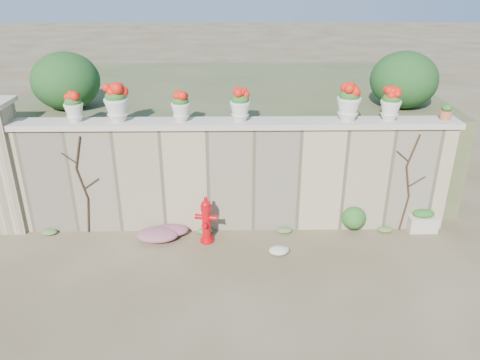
{
  "coord_description": "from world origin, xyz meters",
  "views": [
    {
      "loc": [
        0.04,
        -6.11,
        4.51
      ],
      "look_at": [
        0.16,
        1.4,
        1.14
      ],
      "focal_mm": 35.0,
      "sensor_mm": 36.0,
      "label": 1
    }
  ],
  "objects_px": {
    "urn_pot_0": "(74,107)",
    "terracotta_pot": "(446,113)",
    "fire_hydrant": "(206,220)",
    "planter_box": "(422,221)"
  },
  "relations": [
    {
      "from": "fire_hydrant",
      "to": "planter_box",
      "type": "relative_size",
      "value": 1.7
    },
    {
      "from": "terracotta_pot",
      "to": "fire_hydrant",
      "type": "bearing_deg",
      "value": -172.08
    },
    {
      "from": "fire_hydrant",
      "to": "planter_box",
      "type": "distance_m",
      "value": 4.07
    },
    {
      "from": "fire_hydrant",
      "to": "terracotta_pot",
      "type": "relative_size",
      "value": 3.29
    },
    {
      "from": "planter_box",
      "to": "fire_hydrant",
      "type": "bearing_deg",
      "value": -175.56
    },
    {
      "from": "urn_pot_0",
      "to": "terracotta_pot",
      "type": "xyz_separation_m",
      "value": [
        6.5,
        0.0,
        -0.13
      ]
    },
    {
      "from": "planter_box",
      "to": "urn_pot_0",
      "type": "height_order",
      "value": "urn_pot_0"
    },
    {
      "from": "fire_hydrant",
      "to": "urn_pot_0",
      "type": "xyz_separation_m",
      "value": [
        -2.26,
        0.59,
        1.9
      ]
    },
    {
      "from": "planter_box",
      "to": "terracotta_pot",
      "type": "height_order",
      "value": "terracotta_pot"
    },
    {
      "from": "urn_pot_0",
      "to": "terracotta_pot",
      "type": "height_order",
      "value": "urn_pot_0"
    }
  ]
}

